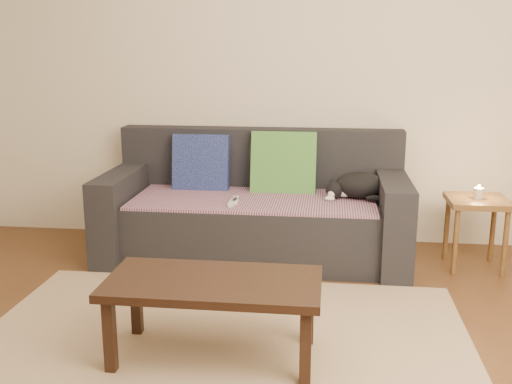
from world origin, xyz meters
TOP-DOWN VIEW (x-y plane):
  - ground at (0.00, 0.00)m, footprint 4.50×4.50m
  - back_wall at (0.00, 2.00)m, footprint 4.50×0.04m
  - sofa at (0.00, 1.57)m, footprint 2.10×0.94m
  - throw_blanket at (0.00, 1.48)m, footprint 1.66×0.74m
  - cushion_navy at (-0.42, 1.74)m, footprint 0.41×0.17m
  - cushion_green at (0.18, 1.74)m, footprint 0.47×0.22m
  - cat at (0.71, 1.56)m, footprint 0.46×0.35m
  - wii_remote_a at (-0.11, 1.34)m, footprint 0.05×0.15m
  - wii_remote_b at (-0.12, 1.28)m, footprint 0.04×0.15m
  - side_table at (1.49, 1.48)m, footprint 0.39×0.39m
  - candle at (1.49, 1.48)m, footprint 0.06×0.06m
  - rug at (0.00, 0.15)m, footprint 2.50×1.80m
  - coffee_table at (-0.01, 0.06)m, footprint 1.00×0.50m

SIDE VIEW (x-z plane):
  - ground at x=0.00m, z-range 0.00..0.00m
  - rug at x=0.00m, z-range 0.00..0.01m
  - sofa at x=0.00m, z-range -0.13..0.74m
  - coffee_table at x=-0.01m, z-range 0.15..0.55m
  - side_table at x=1.49m, z-range 0.16..0.64m
  - throw_blanket at x=0.00m, z-range 0.42..0.44m
  - wii_remote_a at x=-0.11m, z-range 0.44..0.47m
  - wii_remote_b at x=-0.12m, z-range 0.44..0.47m
  - candle at x=1.49m, z-range 0.47..0.57m
  - cat at x=0.71m, z-range 0.44..0.62m
  - cushion_navy at x=-0.42m, z-range 0.42..0.84m
  - cushion_green at x=0.18m, z-range 0.39..0.87m
  - back_wall at x=0.00m, z-range 0.00..2.60m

